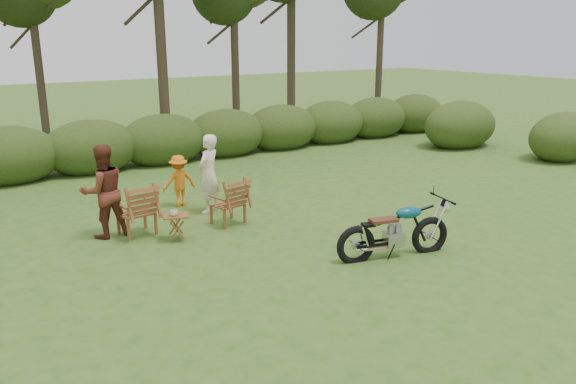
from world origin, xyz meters
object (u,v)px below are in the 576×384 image
lawn_chair_right (228,223)px  lawn_chair_left (138,234)px  adult_a (210,212)px  side_table (176,227)px  motorcycle (393,256)px  cup (174,213)px  child (180,206)px  adult_b (108,236)px

lawn_chair_right → lawn_chair_left: lawn_chair_left is taller
adult_a → lawn_chair_left: bearing=-16.7°
lawn_chair_left → side_table: (0.49, -0.67, 0.24)m
motorcycle → cup: (-2.74, 2.64, 0.52)m
lawn_chair_left → side_table: size_ratio=2.06×
child → motorcycle: bearing=112.6°
side_table → adult_a: (1.21, 1.18, -0.24)m
motorcycle → child: size_ratio=1.74×
side_table → child: 2.11m
cup → lawn_chair_left: bearing=122.5°
lawn_chair_left → cup: cup is taller
lawn_chair_right → side_table: size_ratio=1.93×
adult_a → motorcycle: bearing=77.5°
lawn_chair_right → cup: bearing=5.1°
motorcycle → adult_a: 4.12m
lawn_chair_right → adult_b: size_ratio=0.54×
lawn_chair_left → child: child is taller
motorcycle → adult_b: (-3.67, 3.55, 0.00)m
child → lawn_chair_right: bearing=102.2°
child → lawn_chair_left: bearing=43.5°
lawn_chair_right → cup: cup is taller
lawn_chair_right → adult_a: adult_a is taller
cup → side_table: bearing=33.5°
adult_a → adult_b: size_ratio=0.96×
motorcycle → lawn_chair_right: (-1.50, 2.98, 0.00)m
motorcycle → adult_b: 5.11m
adult_b → lawn_chair_right: bearing=161.8°
cup → adult_a: (1.26, 1.21, -0.52)m
motorcycle → lawn_chair_right: 3.34m
lawn_chair_right → side_table: (-1.19, -0.31, 0.24)m
side_table → motorcycle: bearing=-44.8°
motorcycle → side_table: size_ratio=4.07×
motorcycle → adult_a: adult_a is taller
motorcycle → adult_a: (-1.48, 3.85, 0.00)m
lawn_chair_left → side_table: 0.86m
motorcycle → side_table: (-2.69, 2.67, 0.24)m
motorcycle → lawn_chair_left: bearing=147.7°
adult_b → child: size_ratio=1.53×
motorcycle → child: bearing=125.8°
motorcycle → lawn_chair_right: bearing=130.8°
lawn_chair_left → adult_b: (-0.49, 0.22, 0.00)m
lawn_chair_right → cup: (-1.23, -0.34, 0.52)m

